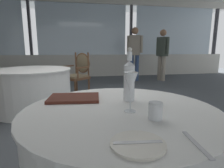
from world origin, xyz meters
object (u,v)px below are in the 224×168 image
Objects in this scene: side_plate at (138,144)px; dining_chair_1_1 at (79,71)px; diner_person_0 at (162,52)px; diner_person_1 at (135,50)px; water_tumbler at (155,111)px; water_bottle at (129,80)px; wine_glass at (131,83)px; menu_book at (74,98)px.

side_plate is 3.56m from dining_chair_1_1.
diner_person_1 is (-0.92, 0.16, 0.05)m from diner_person_0.
dining_chair_1_1 is (-0.37, 3.32, -0.19)m from water_tumbler.
diner_person_1 reaches higher than side_plate.
water_bottle reaches higher than wine_glass.
diner_person_1 reaches higher than water_tumbler.
water_bottle is 0.20× the size of diner_person_1.
water_tumbler reaches higher than menu_book.
side_plate is at bearing -125.86° from water_tumbler.
wine_glass is 0.20m from water_tumbler.
menu_book is 5.42m from diner_person_0.
dining_chair_1_1 is (-0.33, 2.97, -0.29)m from water_bottle.
diner_person_0 is 0.93m from diner_person_1.
diner_person_1 is (1.87, 1.91, 0.44)m from dining_chair_1_1.
menu_book is (-0.31, 0.31, -0.15)m from wine_glass.
wine_glass reaches higher than menu_book.
water_bottle is at bearing 53.77° from dining_chair_1_1.
diner_person_1 reaches higher than dining_chair_1_1.
diner_person_0 is at bearing 63.98° from side_plate.
dining_chair_1_1 reaches higher than wine_glass.
dining_chair_1_1 is at bearing 96.37° from water_tumbler.
diner_person_1 is (1.90, 4.79, 0.28)m from menu_book.
diner_person_0 is at bearing 169.38° from dining_chair_1_1.
side_plate is 0.11× the size of diner_person_1.
dining_chair_1_1 is at bearing 93.34° from side_plate.
water_bottle is 0.40m from menu_book.
diner_person_0 is at bearing 64.46° from water_tumbler.
diner_person_0 is at bearing 64.08° from menu_book.
wine_glass is 0.22× the size of dining_chair_1_1.
water_bottle is 3.00m from dining_chair_1_1.
side_plate is 0.20× the size of dining_chair_1_1.
water_bottle is at bearing 76.36° from wine_glass.
wine_glass is at bearing 52.39° from dining_chair_1_1.
wine_glass is 5.54m from diner_person_0.
dining_chair_1_1 is at bearing 10.07° from diner_person_0.
diner_person_0 reaches higher than side_plate.
wine_glass is at bearing -39.45° from menu_book.
wine_glass is 0.46m from menu_book.
diner_person_0 is (2.58, 5.29, 0.24)m from side_plate.
side_plate is 5.71m from diner_person_1.
side_plate is at bearing -171.46° from diner_person_1.
menu_book is 2.88m from dining_chair_1_1.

